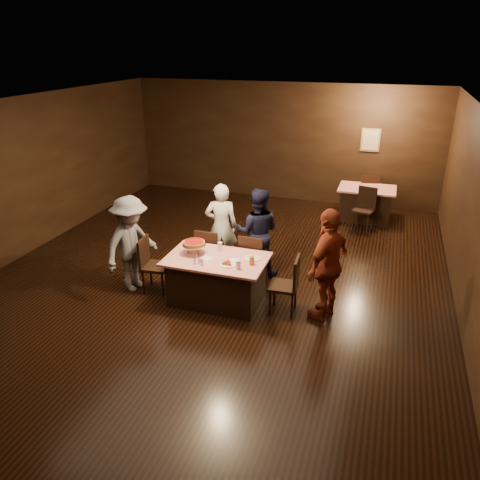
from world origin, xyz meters
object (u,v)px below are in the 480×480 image
object	(u,v)px
main_table	(217,280)
glass_front_right	(238,265)
chair_end_right	(284,285)
chair_back_far	(368,193)
chair_far_right	(254,259)
diner_red_shirt	(328,265)
pizza_stand	(194,243)
diner_white_jacket	(221,226)
glass_amber	(252,261)
chair_far_left	(211,253)
diner_navy_hoodie	(257,232)
chair_end_left	(155,265)
plate_empty	(252,258)
back_table	(366,204)
diner_grey_knit	(131,244)
glass_back	(220,246)
chair_back_near	(364,209)

from	to	relation	value
main_table	glass_front_right	distance (m)	0.69
main_table	glass_front_right	xyz separation A→B (m)	(0.45, -0.25, 0.46)
chair_end_right	chair_back_far	bearing A→B (deg)	167.48
chair_far_right	diner_red_shirt	xyz separation A→B (m)	(1.34, -0.66, 0.41)
glass_front_right	pizza_stand	bearing A→B (deg)	160.56
chair_far_right	diner_white_jacket	distance (m)	0.95
chair_far_right	chair_back_far	distance (m)	4.79
diner_white_jacket	glass_amber	bearing A→B (deg)	110.57
chair_far_left	diner_navy_hoodie	world-z (taller)	diner_navy_hoodie
chair_end_left	chair_back_far	world-z (taller)	same
chair_end_left	chair_far_right	bearing A→B (deg)	-69.81
chair_far_right	pizza_stand	xyz separation A→B (m)	(-0.80, -0.70, 0.48)
chair_end_left	chair_back_far	distance (m)	6.11
main_table	diner_navy_hoodie	xyz separation A→B (m)	(0.34, 1.16, 0.42)
diner_white_jacket	plate_empty	distance (m)	1.39
chair_far_right	diner_white_jacket	world-z (taller)	diner_white_jacket
back_table	chair_end_right	size ratio (longest dim) A/B	1.37
diner_white_jacket	diner_grey_knit	size ratio (longest dim) A/B	0.98
back_table	chair_back_far	world-z (taller)	chair_back_far
diner_navy_hoodie	glass_front_right	xyz separation A→B (m)	(0.11, -1.41, 0.03)
chair_far_left	diner_grey_knit	size ratio (longest dim) A/B	0.57
back_table	chair_back_far	xyz separation A→B (m)	(0.00, 0.60, 0.09)
back_table	diner_navy_hoodie	xyz separation A→B (m)	(-1.66, -3.50, 0.42)
back_table	chair_end_right	distance (m)	4.75
diner_navy_hoodie	glass_back	world-z (taller)	diner_navy_hoodie
chair_far_left	chair_back_far	bearing A→B (deg)	-116.90
main_table	pizza_stand	size ratio (longest dim) A/B	4.21
diner_white_jacket	back_table	bearing A→B (deg)	-141.23
main_table	pizza_stand	bearing A→B (deg)	172.87
diner_red_shirt	glass_front_right	distance (m)	1.33
main_table	chair_far_left	world-z (taller)	chair_far_left
chair_end_right	diner_white_jacket	size ratio (longest dim) A/B	0.58
chair_back_near	diner_white_jacket	bearing A→B (deg)	-117.72
main_table	back_table	xyz separation A→B (m)	(2.00, 4.66, 0.00)
diner_red_shirt	chair_end_right	bearing A→B (deg)	-60.61
chair_far_right	chair_end_left	bearing A→B (deg)	29.56
main_table	chair_end_right	world-z (taller)	chair_end_right
main_table	chair_back_far	xyz separation A→B (m)	(2.00, 5.26, 0.09)
pizza_stand	chair_far_left	bearing A→B (deg)	90.00
chair_back_far	diner_grey_knit	distance (m)	6.37
chair_back_far	diner_red_shirt	bearing A→B (deg)	75.47
diner_navy_hoodie	glass_back	size ratio (longest dim) A/B	11.53
plate_empty	glass_front_right	xyz separation A→B (m)	(-0.10, -0.40, 0.06)
chair_end_right	diner_white_jacket	xyz separation A→B (m)	(-1.46, 1.21, 0.34)
diner_navy_hoodie	main_table	bearing A→B (deg)	64.78
diner_navy_hoodie	diner_grey_knit	xyz separation A→B (m)	(-1.84, -1.21, 0.02)
back_table	chair_end_right	xyz separation A→B (m)	(-0.90, -4.66, 0.09)
chair_back_far	glass_back	world-z (taller)	chair_back_far
pizza_stand	glass_front_right	size ratio (longest dim) A/B	2.71
diner_red_shirt	plate_empty	xyz separation A→B (m)	(-1.19, 0.06, -0.10)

